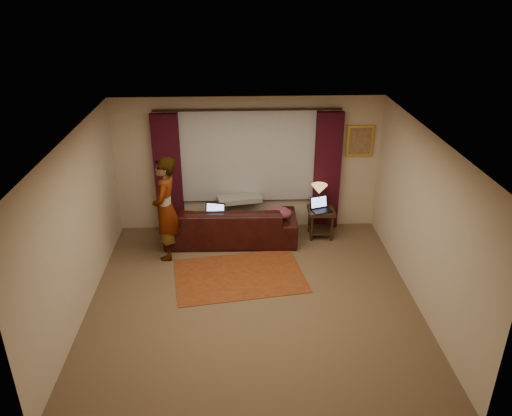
{
  "coord_description": "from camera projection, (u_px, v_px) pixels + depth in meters",
  "views": [
    {
      "loc": [
        -0.22,
        -6.41,
        4.57
      ],
      "look_at": [
        0.1,
        1.2,
        1.0
      ],
      "focal_mm": 35.0,
      "sensor_mm": 36.0,
      "label": 1
    }
  ],
  "objects": [
    {
      "name": "wall_right",
      "position": [
        423.0,
        221.0,
        7.29
      ],
      "size": [
        0.02,
        5.0,
        2.6
      ],
      "primitive_type": "cube",
      "color": "beige",
      "rests_on": "ground"
    },
    {
      "name": "throw_blanket",
      "position": [
        239.0,
        186.0,
        9.32
      ],
      "size": [
        0.87,
        0.48,
        0.1
      ],
      "primitive_type": "cube",
      "rotation": [
        0.0,
        0.0,
        0.19
      ],
      "color": "gray",
      "rests_on": "sofa"
    },
    {
      "name": "clothing_pile",
      "position": [
        278.0,
        213.0,
        9.15
      ],
      "size": [
        0.51,
        0.4,
        0.21
      ],
      "primitive_type": "ellipsoid",
      "rotation": [
        0.0,
        0.0,
        -0.04
      ],
      "color": "#75314B",
      "rests_on": "sofa"
    },
    {
      "name": "tiffany_lamp",
      "position": [
        319.0,
        196.0,
        9.33
      ],
      "size": [
        0.35,
        0.35,
        0.47
      ],
      "primitive_type": null,
      "rotation": [
        0.0,
        0.0,
        0.22
      ],
      "color": "olive",
      "rests_on": "end_table"
    },
    {
      "name": "wall_left",
      "position": [
        77.0,
        228.0,
        7.1
      ],
      "size": [
        0.02,
        5.0,
        2.6
      ],
      "primitive_type": "cube",
      "color": "beige",
      "rests_on": "ground"
    },
    {
      "name": "person",
      "position": [
        166.0,
        209.0,
        8.55
      ],
      "size": [
        0.58,
        0.58,
        1.86
      ],
      "primitive_type": "imported",
      "rotation": [
        0.0,
        0.0,
        -1.65
      ],
      "color": "gray",
      "rests_on": "floor"
    },
    {
      "name": "sofa",
      "position": [
        231.0,
        217.0,
        9.27
      ],
      "size": [
        2.46,
        1.11,
        0.98
      ],
      "primitive_type": "imported",
      "rotation": [
        0.0,
        0.0,
        3.12
      ],
      "color": "black",
      "rests_on": "floor"
    },
    {
      "name": "drape_right",
      "position": [
        327.0,
        172.0,
        9.46
      ],
      "size": [
        0.5,
        0.14,
        2.3
      ],
      "primitive_type": "cube",
      "color": "#320915",
      "rests_on": "floor"
    },
    {
      "name": "area_rug",
      "position": [
        239.0,
        276.0,
        8.34
      ],
      "size": [
        2.31,
        1.72,
        0.01
      ],
      "primitive_type": "cube",
      "rotation": [
        0.0,
        0.0,
        0.15
      ],
      "color": "brown",
      "rests_on": "floor"
    },
    {
      "name": "laptop_table",
      "position": [
        322.0,
        205.0,
        9.25
      ],
      "size": [
        0.46,
        0.48,
        0.26
      ],
      "primitive_type": null,
      "rotation": [
        0.0,
        0.0,
        0.32
      ],
      "color": "black",
      "rests_on": "end_table"
    },
    {
      "name": "picture_frame",
      "position": [
        360.0,
        141.0,
        9.32
      ],
      "size": [
        0.5,
        0.04,
        0.6
      ],
      "primitive_type": "cube",
      "color": "gold",
      "rests_on": "wall_back"
    },
    {
      "name": "floor",
      "position": [
        253.0,
        299.0,
        7.75
      ],
      "size": [
        5.0,
        5.0,
        0.01
      ],
      "primitive_type": "cube",
      "color": "brown",
      "rests_on": "ground"
    },
    {
      "name": "end_table",
      "position": [
        320.0,
        223.0,
        9.5
      ],
      "size": [
        0.5,
        0.5,
        0.57
      ],
      "primitive_type": "cube",
      "rotation": [
        0.0,
        0.0,
        -0.02
      ],
      "color": "black",
      "rests_on": "floor"
    },
    {
      "name": "wall_back",
      "position": [
        248.0,
        165.0,
        9.45
      ],
      "size": [
        5.0,
        0.02,
        2.6
      ],
      "primitive_type": "cube",
      "color": "beige",
      "rests_on": "ground"
    },
    {
      "name": "curtain_rod",
      "position": [
        248.0,
        110.0,
        8.9
      ],
      "size": [
        0.04,
        0.04,
        3.4
      ],
      "primitive_type": "cylinder",
      "color": "black",
      "rests_on": "wall_back"
    },
    {
      "name": "laptop_sofa",
      "position": [
        213.0,
        213.0,
        9.1
      ],
      "size": [
        0.45,
        0.48,
        0.27
      ],
      "primitive_type": null,
      "rotation": [
        0.0,
        0.0,
        -0.23
      ],
      "color": "black",
      "rests_on": "sofa"
    },
    {
      "name": "ceiling",
      "position": [
        252.0,
        138.0,
        6.64
      ],
      "size": [
        5.0,
        5.0,
        0.02
      ],
      "primitive_type": "cube",
      "color": "silver",
      "rests_on": "ground"
    },
    {
      "name": "drape_left",
      "position": [
        168.0,
        174.0,
        9.35
      ],
      "size": [
        0.5,
        0.14,
        2.3
      ],
      "primitive_type": "cube",
      "color": "#320915",
      "rests_on": "floor"
    },
    {
      "name": "wall_front",
      "position": [
        262.0,
        339.0,
        4.93
      ],
      "size": [
        5.0,
        0.02,
        2.6
      ],
      "primitive_type": "cube",
      "color": "beige",
      "rests_on": "ground"
    },
    {
      "name": "sheer_curtain",
      "position": [
        248.0,
        156.0,
        9.31
      ],
      "size": [
        2.5,
        0.05,
        1.8
      ],
      "primitive_type": "cube",
      "color": "#A8A7AF",
      "rests_on": "wall_back"
    }
  ]
}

